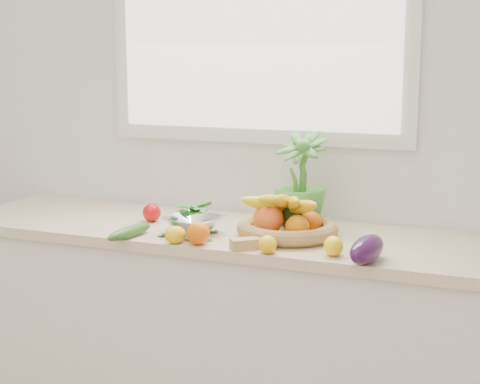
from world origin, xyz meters
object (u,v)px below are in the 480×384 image
at_px(potted_herb, 301,179).
at_px(colander_with_spinach, 194,219).
at_px(cucumber, 130,232).
at_px(apple, 152,213).
at_px(fruit_basket, 287,223).
at_px(eggplant, 367,249).

height_order(potted_herb, colander_with_spinach, potted_herb).
bearing_deg(potted_herb, cucumber, -144.75).
xyz_separation_m(apple, potted_herb, (0.58, 0.11, 0.15)).
bearing_deg(apple, fruit_basket, -3.34).
distance_m(potted_herb, fruit_basket, 0.20).
xyz_separation_m(cucumber, fruit_basket, (0.53, 0.23, 0.03)).
distance_m(apple, potted_herb, 0.61).
relative_size(cucumber, colander_with_spinach, 0.98).
distance_m(cucumber, fruit_basket, 0.58).
xyz_separation_m(eggplant, cucumber, (-0.87, -0.01, -0.02)).
xyz_separation_m(cucumber, potted_herb, (0.53, 0.38, 0.17)).
height_order(eggplant, fruit_basket, fruit_basket).
height_order(eggplant, cucumber, eggplant).
distance_m(apple, fruit_basket, 0.58).
distance_m(potted_herb, colander_with_spinach, 0.43).
height_order(cucumber, potted_herb, potted_herb).
relative_size(potted_herb, fruit_basket, 0.90).
bearing_deg(apple, colander_with_spinach, -25.24).
bearing_deg(cucumber, apple, 101.37).
xyz_separation_m(apple, eggplant, (0.93, -0.25, 0.01)).
bearing_deg(eggplant, cucumber, -179.42).
xyz_separation_m(fruit_basket, colander_with_spinach, (-0.34, -0.08, 0.00)).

